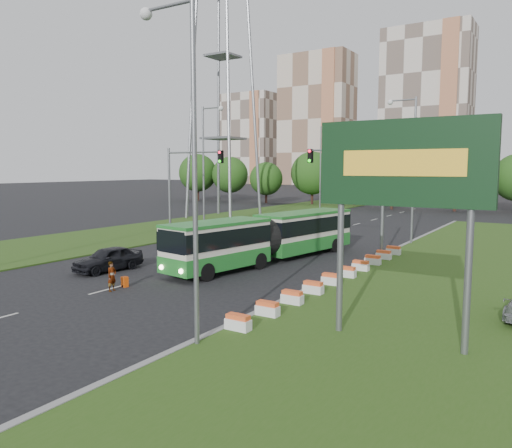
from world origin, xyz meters
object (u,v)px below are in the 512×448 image
Objects in this scene: traffic_mast_median at (360,182)px; transmission_pylon at (223,39)px; shopping_trolley at (125,282)px; traffic_mast_left at (184,180)px; pedestrian at (112,276)px; car_left_far at (232,227)px; car_left_near at (108,259)px; articulated_bus at (267,237)px; billboard at (403,173)px.

transmission_pylon is at bearing 144.00° from traffic_mast_median.
shopping_trolley is (-7.44, -15.00, -5.08)m from traffic_mast_median.
traffic_mast_left is 5.16× the size of pedestrian.
car_left_far is at bearing 120.83° from shopping_trolley.
traffic_mast_median is at bearing 3.77° from traffic_mast_left.
traffic_mast_left is at bearing 113.65° from car_left_near.
traffic_mast_median is 14.47× the size of shopping_trolley.
pedestrian is at bearing -93.43° from articulated_bus.
car_left_near is at bearing -66.47° from transmission_pylon.
car_left_near is at bearing -72.32° from traffic_mast_left.
car_left_near is (-18.94, 3.44, -5.41)m from billboard.
traffic_mast_median is 7.62m from articulated_bus.
transmission_pylon is at bearing 129.48° from shopping_trolley.
pedestrian is (-14.79, 0.03, -5.39)m from billboard.
transmission_pylon is 43.15m from shopping_trolley.
traffic_mast_left is (-22.63, 15.00, -0.81)m from billboard.
transmission_pylon reaches higher than shopping_trolley.
car_left_near is 17.59m from car_left_far.
pedestrian is at bearing 179.90° from billboard.
transmission_pylon is 36.49m from articulated_bus.
traffic_mast_left is 0.48× the size of articulated_bus.
transmission_pylon is 27.12m from car_left_far.
traffic_mast_median is 17.50m from shopping_trolley.
billboard reaches higher than car_left_near.
transmission_pylon is 39.53m from car_left_near.
transmission_pylon is at bearing 22.26° from pedestrian.
billboard is at bearing -39.77° from car_left_far.
traffic_mast_left reaches higher than car_left_near.
articulated_bus reaches higher than shopping_trolley.
traffic_mast_median is 1.00× the size of traffic_mast_left.
pedestrian is (-7.32, -15.98, -4.58)m from traffic_mast_median.
articulated_bus is 10.39m from car_left_near.
pedestrian is at bearing -62.81° from transmission_pylon.
articulated_bus reaches higher than car_left_far.
traffic_mast_left reaches higher than articulated_bus.
car_left_near is 4.73m from shopping_trolley.
car_left_near is at bearing 160.60° from shopping_trolley.
articulated_bus is at bearing -17.94° from pedestrian.
transmission_pylon is 28.39× the size of pedestrian.
transmission_pylon is 9.52× the size of car_left_far.
traffic_mast_left is at bearing -63.14° from transmission_pylon.
traffic_mast_median is 5.16× the size of pedestrian.
car_left_near is at bearing -76.84° from car_left_far.
articulated_bus is (20.06, -22.72, -20.33)m from transmission_pylon.
traffic_mast_left is 0.18× the size of transmission_pylon.
traffic_mast_median is (-7.47, 16.00, -0.81)m from billboard.
car_left_far reaches higher than shopping_trolley.
articulated_bus reaches higher than car_left_near.
car_left_far is at bearing 136.28° from billboard.
shopping_trolley is (4.03, -2.43, -0.48)m from car_left_near.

